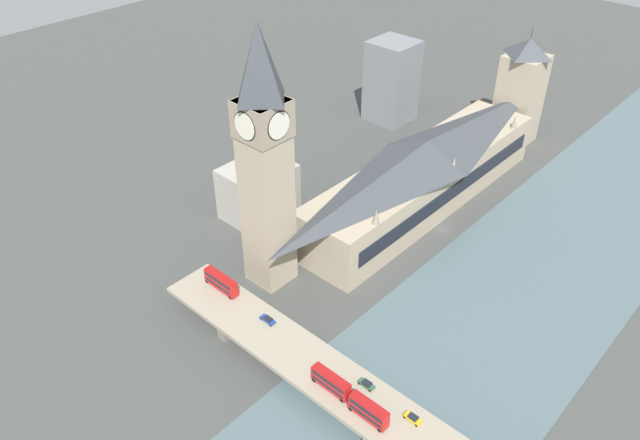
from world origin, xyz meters
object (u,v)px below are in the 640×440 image
at_px(parliament_hall, 424,174).
at_px(double_decker_bus_rear, 331,382).
at_px(clock_tower, 265,158).
at_px(double_decker_bus_mid, 369,410).
at_px(car_northbound_lead, 413,418).
at_px(double_decker_bus_lead, 221,282).
at_px(victoria_tower, 520,91).
at_px(car_southbound_mid, 268,320).
at_px(car_northbound_tail, 367,384).
at_px(road_bridge, 385,419).

relative_size(parliament_hall, double_decker_bus_rear, 10.12).
distance_m(clock_tower, double_decker_bus_mid, 69.90).
xyz_separation_m(parliament_hall, clock_tower, (10.65, 63.92, 29.02)).
distance_m(double_decker_bus_rear, car_northbound_lead, 20.36).
height_order(double_decker_bus_lead, car_northbound_lead, double_decker_bus_lead).
bearing_deg(victoria_tower, clock_tower, 85.33).
relative_size(double_decker_bus_lead, double_decker_bus_rear, 1.11).
xyz_separation_m(double_decker_bus_lead, car_southbound_mid, (-18.99, 0.16, -2.08)).
relative_size(double_decker_bus_lead, car_northbound_tail, 2.86).
height_order(victoria_tower, car_northbound_lead, victoria_tower).
distance_m(clock_tower, car_northbound_tail, 64.00).
height_order(double_decker_bus_mid, car_northbound_tail, double_decker_bus_mid).
xyz_separation_m(road_bridge, double_decker_bus_rear, (14.23, 2.69, 3.82)).
distance_m(victoria_tower, car_northbound_tail, 153.30).
xyz_separation_m(double_decker_bus_lead, double_decker_bus_mid, (-57.96, 6.12, -0.03)).
xyz_separation_m(victoria_tower, double_decker_bus_rear, (-34.69, 153.53, -12.77)).
bearing_deg(clock_tower, double_decker_bus_rear, 152.24).
distance_m(parliament_hall, clock_tower, 71.00).
bearing_deg(road_bridge, car_northbound_lead, -149.22).
height_order(clock_tower, car_northbound_lead, clock_tower).
bearing_deg(double_decker_bus_rear, clock_tower, -27.76).
bearing_deg(road_bridge, victoria_tower, -72.03).
bearing_deg(parliament_hall, double_decker_bus_rear, 111.54).
bearing_deg(double_decker_bus_rear, car_northbound_lead, -163.40).
bearing_deg(double_decker_bus_mid, clock_tower, -23.11).
bearing_deg(double_decker_bus_lead, victoria_tower, -94.51).
bearing_deg(car_northbound_lead, car_southbound_mid, 0.33).
height_order(clock_tower, double_decker_bus_mid, clock_tower).
bearing_deg(parliament_hall, road_bridge, 119.87).
xyz_separation_m(car_northbound_tail, car_southbound_mid, (33.02, 0.84, -0.02)).
bearing_deg(car_northbound_lead, car_northbound_tail, -2.39).
distance_m(parliament_hall, car_southbound_mid, 82.74).
bearing_deg(clock_tower, road_bridge, 160.44).
bearing_deg(car_northbound_tail, clock_tower, -18.93).
distance_m(parliament_hall, victoria_tower, 66.40).
distance_m(parliament_hall, car_northbound_tail, 90.99).
height_order(double_decker_bus_lead, double_decker_bus_rear, double_decker_bus_lead).
xyz_separation_m(double_decker_bus_lead, car_northbound_lead, (-65.78, -0.11, -2.01)).
bearing_deg(clock_tower, double_decker_bus_mid, 156.89).
xyz_separation_m(double_decker_bus_mid, double_decker_bus_rear, (11.60, -0.44, -0.06)).
bearing_deg(car_southbound_mid, victoria_tower, -87.16).
xyz_separation_m(double_decker_bus_mid, car_northbound_lead, (-7.82, -6.23, -1.98)).
bearing_deg(parliament_hall, victoria_tower, -89.95).
height_order(parliament_hall, road_bridge, parliament_hall).
relative_size(double_decker_bus_mid, car_northbound_lead, 2.44).
distance_m(parliament_hall, double_decker_bus_mid, 99.65).
bearing_deg(car_southbound_mid, double_decker_bus_mid, 171.29).
distance_m(road_bridge, car_northbound_tail, 9.51).
distance_m(parliament_hall, double_decker_bus_lead, 82.98).
bearing_deg(car_southbound_mid, car_northbound_tail, -178.54).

